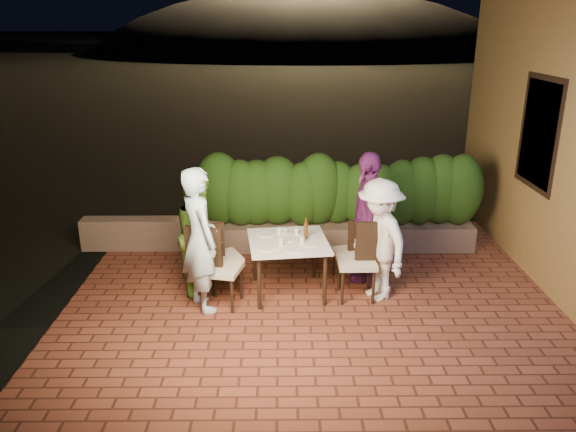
{
  "coord_description": "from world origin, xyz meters",
  "views": [
    {
      "loc": [
        -0.72,
        -6.06,
        3.45
      ],
      "look_at": [
        -0.65,
        0.83,
        1.05
      ],
      "focal_mm": 35.0,
      "sensor_mm": 36.0,
      "label": 1
    }
  ],
  "objects_px": {
    "dining_table": "(288,267)",
    "chair_left_back": "(223,256)",
    "bowl": "(282,231)",
    "chair_right_back": "(349,251)",
    "diner_purple": "(368,217)",
    "parapet_lamp": "(191,214)",
    "diner_blue": "(200,240)",
    "chair_left_front": "(221,267)",
    "diner_green": "(200,235)",
    "chair_right_front": "(357,260)",
    "beer_bottle": "(306,228)",
    "diner_white": "(379,240)"
  },
  "relations": [
    {
      "from": "chair_left_front",
      "to": "chair_right_back",
      "type": "xyz_separation_m",
      "value": [
        1.7,
        0.7,
        -0.08
      ]
    },
    {
      "from": "chair_right_back",
      "to": "chair_left_back",
      "type": "bearing_deg",
      "value": -3.37
    },
    {
      "from": "chair_right_front",
      "to": "parapet_lamp",
      "type": "xyz_separation_m",
      "value": [
        -2.39,
        1.72,
        0.04
      ]
    },
    {
      "from": "diner_blue",
      "to": "diner_green",
      "type": "xyz_separation_m",
      "value": [
        -0.07,
        0.52,
        -0.13
      ]
    },
    {
      "from": "diner_blue",
      "to": "diner_white",
      "type": "relative_size",
      "value": 1.14
    },
    {
      "from": "diner_purple",
      "to": "parapet_lamp",
      "type": "xyz_separation_m",
      "value": [
        -2.6,
        1.13,
        -0.34
      ]
    },
    {
      "from": "chair_right_back",
      "to": "diner_green",
      "type": "bearing_deg",
      "value": -4.47
    },
    {
      "from": "chair_right_back",
      "to": "diner_blue",
      "type": "xyz_separation_m",
      "value": [
        -1.94,
        -0.77,
        0.48
      ]
    },
    {
      "from": "dining_table",
      "to": "diner_blue",
      "type": "bearing_deg",
      "value": -159.97
    },
    {
      "from": "dining_table",
      "to": "bowl",
      "type": "xyz_separation_m",
      "value": [
        -0.08,
        0.28,
        0.39
      ]
    },
    {
      "from": "chair_left_front",
      "to": "diner_green",
      "type": "xyz_separation_m",
      "value": [
        -0.31,
        0.45,
        0.27
      ]
    },
    {
      "from": "bowl",
      "to": "diner_white",
      "type": "distance_m",
      "value": 1.31
    },
    {
      "from": "beer_bottle",
      "to": "parapet_lamp",
      "type": "xyz_separation_m",
      "value": [
        -1.74,
        1.53,
        -0.33
      ]
    },
    {
      "from": "beer_bottle",
      "to": "diner_purple",
      "type": "xyz_separation_m",
      "value": [
        0.87,
        0.4,
        0.02
      ]
    },
    {
      "from": "diner_green",
      "to": "parapet_lamp",
      "type": "height_order",
      "value": "diner_green"
    },
    {
      "from": "dining_table",
      "to": "chair_left_back",
      "type": "distance_m",
      "value": 0.89
    },
    {
      "from": "dining_table",
      "to": "chair_right_back",
      "type": "bearing_deg",
      "value": 23.88
    },
    {
      "from": "dining_table",
      "to": "diner_blue",
      "type": "xyz_separation_m",
      "value": [
        -1.09,
        -0.4,
        0.54
      ]
    },
    {
      "from": "dining_table",
      "to": "chair_left_front",
      "type": "relative_size",
      "value": 0.97
    },
    {
      "from": "beer_bottle",
      "to": "dining_table",
      "type": "bearing_deg",
      "value": -168.62
    },
    {
      "from": "dining_table",
      "to": "bowl",
      "type": "bearing_deg",
      "value": 105.53
    },
    {
      "from": "chair_left_back",
      "to": "diner_purple",
      "type": "relative_size",
      "value": 0.53
    },
    {
      "from": "dining_table",
      "to": "beer_bottle",
      "type": "distance_m",
      "value": 0.57
    },
    {
      "from": "bowl",
      "to": "chair_left_front",
      "type": "bearing_deg",
      "value": -141.9
    },
    {
      "from": "dining_table",
      "to": "diner_white",
      "type": "height_order",
      "value": "diner_white"
    },
    {
      "from": "beer_bottle",
      "to": "bowl",
      "type": "distance_m",
      "value": 0.41
    },
    {
      "from": "diner_green",
      "to": "chair_left_back",
      "type": "bearing_deg",
      "value": -94.53
    },
    {
      "from": "chair_right_front",
      "to": "chair_right_back",
      "type": "relative_size",
      "value": 1.19
    },
    {
      "from": "parapet_lamp",
      "to": "chair_left_back",
      "type": "bearing_deg",
      "value": -66.32
    },
    {
      "from": "chair_left_front",
      "to": "dining_table",
      "type": "bearing_deg",
      "value": 33.98
    },
    {
      "from": "dining_table",
      "to": "bowl",
      "type": "height_order",
      "value": "bowl"
    },
    {
      "from": "bowl",
      "to": "chair_right_back",
      "type": "relative_size",
      "value": 0.17
    },
    {
      "from": "beer_bottle",
      "to": "diner_white",
      "type": "xyz_separation_m",
      "value": [
        0.93,
        -0.2,
        -0.09
      ]
    },
    {
      "from": "chair_right_front",
      "to": "diner_purple",
      "type": "distance_m",
      "value": 0.74
    },
    {
      "from": "diner_green",
      "to": "diner_white",
      "type": "bearing_deg",
      "value": -101.79
    },
    {
      "from": "chair_left_front",
      "to": "diner_green",
      "type": "relative_size",
      "value": 0.66
    },
    {
      "from": "dining_table",
      "to": "diner_purple",
      "type": "relative_size",
      "value": 0.55
    },
    {
      "from": "chair_left_front",
      "to": "chair_right_front",
      "type": "height_order",
      "value": "chair_right_front"
    },
    {
      "from": "chair_right_back",
      "to": "bowl",
      "type": "bearing_deg",
      "value": -5.7
    },
    {
      "from": "diner_green",
      "to": "parapet_lamp",
      "type": "bearing_deg",
      "value": 8.26
    },
    {
      "from": "bowl",
      "to": "dining_table",
      "type": "bearing_deg",
      "value": -74.47
    },
    {
      "from": "diner_purple",
      "to": "dining_table",
      "type": "bearing_deg",
      "value": -60.7
    },
    {
      "from": "diner_blue",
      "to": "diner_purple",
      "type": "xyz_separation_m",
      "value": [
        2.18,
        0.84,
        -0.0
      ]
    },
    {
      "from": "diner_blue",
      "to": "parapet_lamp",
      "type": "distance_m",
      "value": 2.04
    },
    {
      "from": "chair_right_front",
      "to": "diner_blue",
      "type": "distance_m",
      "value": 2.02
    },
    {
      "from": "bowl",
      "to": "parapet_lamp",
      "type": "relative_size",
      "value": 1.09
    },
    {
      "from": "dining_table",
      "to": "diner_green",
      "type": "bearing_deg",
      "value": 174.06
    },
    {
      "from": "chair_left_back",
      "to": "diner_white",
      "type": "distance_m",
      "value": 2.07
    },
    {
      "from": "chair_right_front",
      "to": "parapet_lamp",
      "type": "bearing_deg",
      "value": -36.85
    },
    {
      "from": "beer_bottle",
      "to": "diner_blue",
      "type": "relative_size",
      "value": 0.16
    }
  ]
}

